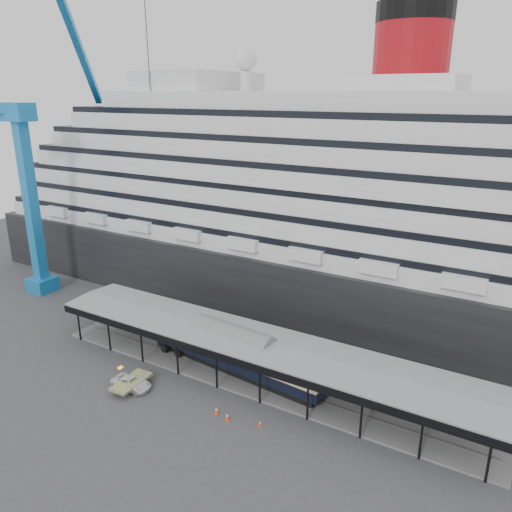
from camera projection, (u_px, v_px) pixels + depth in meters
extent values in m
plane|color=#3A3A3C|center=(233.00, 399.00, 55.93)|extent=(200.00, 200.00, 0.00)
cube|color=black|center=(342.00, 273.00, 80.46)|extent=(130.00, 30.00, 10.00)
cylinder|color=#9C0C14|center=(411.00, 55.00, 66.42)|extent=(10.00, 10.00, 9.00)
cylinder|color=black|center=(415.00, 12.00, 64.77)|extent=(10.10, 10.10, 2.50)
sphere|color=silver|center=(246.00, 59.00, 78.98)|extent=(3.60, 3.60, 3.60)
cube|color=slate|center=(256.00, 377.00, 59.97)|extent=(56.00, 8.00, 0.24)
cube|color=slate|center=(253.00, 379.00, 59.33)|extent=(54.00, 0.08, 0.10)
cube|color=slate|center=(259.00, 373.00, 60.51)|extent=(54.00, 0.08, 0.10)
cube|color=black|center=(235.00, 362.00, 54.95)|extent=(56.00, 0.18, 0.90)
cube|color=black|center=(275.00, 330.00, 62.28)|extent=(56.00, 0.18, 0.90)
cube|color=slate|center=(256.00, 339.00, 58.39)|extent=(56.00, 9.00, 0.24)
cube|color=#1A79C3|center=(43.00, 284.00, 86.10)|extent=(4.00, 4.00, 2.40)
cube|color=#1A79C3|center=(31.00, 203.00, 81.65)|extent=(1.80, 1.80, 26.00)
cube|color=#1A79C3|center=(18.00, 112.00, 77.14)|extent=(5.00, 3.20, 2.80)
cube|color=#1A79C3|center=(79.00, 47.00, 74.90)|extent=(12.92, 17.86, 16.80)
cylinder|color=black|center=(154.00, 151.00, 80.49)|extent=(0.12, 0.12, 47.21)
imported|color=silver|center=(131.00, 383.00, 57.77)|extent=(5.00, 2.47, 1.36)
cube|color=black|center=(233.00, 366.00, 61.43)|extent=(24.12, 4.94, 0.80)
cube|color=black|center=(233.00, 359.00, 61.10)|extent=(25.30, 5.50, 1.26)
cube|color=beige|center=(233.00, 349.00, 60.67)|extent=(25.31, 5.54, 1.48)
cube|color=black|center=(233.00, 342.00, 60.37)|extent=(25.30, 5.50, 0.46)
cube|color=#EB440D|center=(217.00, 413.00, 53.39)|extent=(0.43, 0.43, 0.03)
cone|color=#EB440D|center=(217.00, 410.00, 53.26)|extent=(0.36, 0.36, 0.78)
cylinder|color=white|center=(216.00, 410.00, 53.24)|extent=(0.25, 0.25, 0.15)
cube|color=#F6410D|center=(260.00, 426.00, 51.34)|extent=(0.45, 0.45, 0.03)
cone|color=#F6410D|center=(260.00, 424.00, 51.24)|extent=(0.38, 0.38, 0.64)
cylinder|color=white|center=(260.00, 423.00, 51.22)|extent=(0.20, 0.20, 0.12)
cube|color=#FC400E|center=(227.00, 420.00, 52.38)|extent=(0.51, 0.51, 0.03)
cone|color=#FC400E|center=(227.00, 416.00, 52.25)|extent=(0.43, 0.43, 0.77)
cylinder|color=white|center=(227.00, 416.00, 52.23)|extent=(0.25, 0.25, 0.15)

